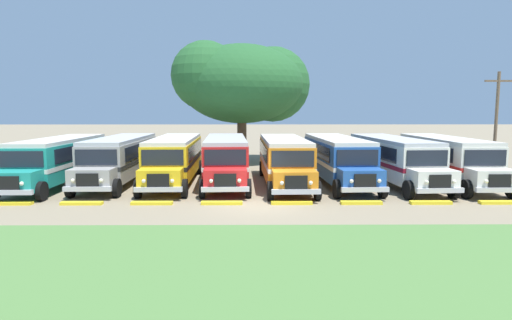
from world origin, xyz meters
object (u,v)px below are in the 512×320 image
object	(u,v)px
parked_bus_slot_4	(284,158)
broad_shade_tree	(244,84)
parked_bus_slot_5	(337,157)
parked_bus_slot_2	(175,157)
parked_bus_slot_0	(59,159)
parked_bus_slot_3	(226,157)
parked_bus_slot_1	(120,157)
parked_bus_slot_7	(447,158)
utility_pole	(496,122)
parked_bus_slot_6	(393,158)

from	to	relation	value
parked_bus_slot_4	broad_shade_tree	size ratio (longest dim) A/B	0.93
parked_bus_slot_5	parked_bus_slot_4	bearing A→B (deg)	-84.04
parked_bus_slot_2	parked_bus_slot_4	xyz separation A→B (m)	(6.84, -0.63, 0.00)
parked_bus_slot_0	parked_bus_slot_2	size ratio (longest dim) A/B	1.00
parked_bus_slot_0	broad_shade_tree	size ratio (longest dim) A/B	0.92
parked_bus_slot_4	parked_bus_slot_5	distance (m)	3.42
parked_bus_slot_3	broad_shade_tree	xyz separation A→B (m)	(0.93, 10.44, 5.16)
parked_bus_slot_0	parked_bus_slot_5	size ratio (longest dim) A/B	1.00
parked_bus_slot_1	parked_bus_slot_3	world-z (taller)	same
parked_bus_slot_7	parked_bus_slot_4	bearing A→B (deg)	-88.64
parked_bus_slot_5	utility_pole	distance (m)	10.86
parked_bus_slot_0	parked_bus_slot_1	distance (m)	3.57
parked_bus_slot_4	utility_pole	xyz separation A→B (m)	(13.96, 1.75, 2.17)
parked_bus_slot_4	parked_bus_slot_5	xyz separation A→B (m)	(3.38, 0.52, 0.00)
parked_bus_slot_4	utility_pole	world-z (taller)	utility_pole
parked_bus_slot_7	broad_shade_tree	world-z (taller)	broad_shade_tree
parked_bus_slot_1	utility_pole	world-z (taller)	utility_pole
parked_bus_slot_4	utility_pole	bearing A→B (deg)	95.41
parked_bus_slot_1	parked_bus_slot_3	size ratio (longest dim) A/B	0.99
parked_bus_slot_6	parked_bus_slot_2	bearing A→B (deg)	-96.22
parked_bus_slot_0	parked_bus_slot_2	world-z (taller)	same
utility_pole	parked_bus_slot_1	bearing A→B (deg)	-177.75
utility_pole	parked_bus_slot_7	bearing A→B (deg)	-159.89
parked_bus_slot_0	utility_pole	distance (m)	27.88
parked_bus_slot_2	parked_bus_slot_3	world-z (taller)	same
parked_bus_slot_5	parked_bus_slot_2	bearing A→B (deg)	-93.36
parked_bus_slot_4	broad_shade_tree	world-z (taller)	broad_shade_tree
parked_bus_slot_0	parked_bus_slot_7	xyz separation A→B (m)	(23.99, 0.44, 0.00)
parked_bus_slot_1	parked_bus_slot_7	distance (m)	20.52
parked_bus_slot_1	parked_bus_slot_7	size ratio (longest dim) A/B	1.00
parked_bus_slot_5	broad_shade_tree	size ratio (longest dim) A/B	0.93
parked_bus_slot_1	parked_bus_slot_6	size ratio (longest dim) A/B	0.99
parked_bus_slot_1	parked_bus_slot_6	xyz separation A→B (m)	(17.12, -0.57, 0.00)
broad_shade_tree	parked_bus_slot_2	bearing A→B (deg)	-111.60
parked_bus_slot_3	utility_pole	size ratio (longest dim) A/B	1.56
parked_bus_slot_1	parked_bus_slot_2	distance (m)	3.47
parked_bus_slot_0	parked_bus_slot_4	bearing A→B (deg)	89.58
parked_bus_slot_4	parked_bus_slot_6	distance (m)	6.82
parked_bus_slot_0	parked_bus_slot_2	xyz separation A→B (m)	(6.93, 0.70, 0.00)
parked_bus_slot_3	parked_bus_slot_5	world-z (taller)	same
parked_bus_slot_1	parked_bus_slot_5	distance (m)	13.69
parked_bus_slot_2	parked_bus_slot_7	distance (m)	17.06
parked_bus_slot_0	parked_bus_slot_3	distance (m)	10.17
parked_bus_slot_1	parked_bus_slot_7	world-z (taller)	same
parked_bus_slot_4	parked_bus_slot_6	size ratio (longest dim) A/B	0.99
parked_bus_slot_3	parked_bus_slot_7	distance (m)	13.85
parked_bus_slot_6	parked_bus_slot_7	distance (m)	3.40
parked_bus_slot_3	parked_bus_slot_7	bearing A→B (deg)	85.59
parked_bus_slot_1	parked_bus_slot_6	bearing A→B (deg)	87.21
parked_bus_slot_0	parked_bus_slot_2	bearing A→B (deg)	95.07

